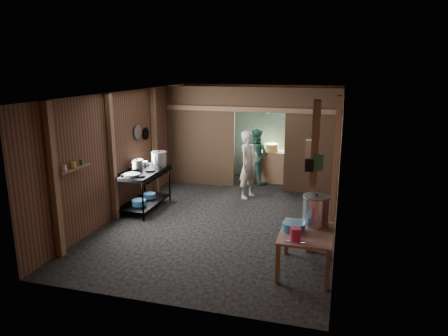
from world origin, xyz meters
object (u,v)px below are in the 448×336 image
(pink_bucket, at_px, (295,234))
(yellow_tub, at_px, (271,147))
(stove_pot_large, at_px, (159,159))
(gas_range, at_px, (144,190))
(prep_table, at_px, (306,251))
(cook, at_px, (249,165))
(stock_pot, at_px, (316,211))

(pink_bucket, distance_m, yellow_tub, 5.47)
(stove_pot_large, bearing_deg, pink_bucket, -39.26)
(gas_range, xyz_separation_m, prep_table, (3.71, -1.92, -0.12))
(cook, bearing_deg, gas_range, 146.74)
(prep_table, xyz_separation_m, stock_pot, (0.11, 0.34, 0.56))
(stock_pot, bearing_deg, stove_pot_large, 150.32)
(gas_range, distance_m, yellow_tub, 3.86)
(cook, bearing_deg, stock_pot, -128.80)
(gas_range, height_order, yellow_tub, yellow_tub)
(gas_range, bearing_deg, stove_pot_large, 71.14)
(yellow_tub, bearing_deg, prep_table, -74.42)
(prep_table, height_order, stove_pot_large, stove_pot_large)
(stock_pot, relative_size, pink_bucket, 2.61)
(prep_table, distance_m, pink_bucket, 0.57)
(stove_pot_large, xyz_separation_m, stock_pot, (3.65, -2.08, -0.17))
(prep_table, distance_m, stove_pot_large, 4.35)
(stove_pot_large, xyz_separation_m, pink_bucket, (3.41, -2.79, -0.30))
(stove_pot_large, distance_m, yellow_tub, 3.33)
(pink_bucket, distance_m, cook, 4.06)
(stove_pot_large, bearing_deg, yellow_tub, 49.65)
(cook, bearing_deg, pink_bucket, -136.75)
(prep_table, bearing_deg, pink_bucket, -109.76)
(gas_range, distance_m, pink_bucket, 4.26)
(prep_table, bearing_deg, yellow_tub, 105.58)
(prep_table, xyz_separation_m, stove_pot_large, (-3.54, 2.42, 0.72))
(gas_range, bearing_deg, stock_pot, -22.50)
(prep_table, distance_m, cook, 3.81)
(prep_table, bearing_deg, gas_range, 152.60)
(cook, bearing_deg, stove_pot_large, 138.44)
(gas_range, height_order, stove_pot_large, stove_pot_large)
(prep_table, relative_size, stock_pot, 2.15)
(prep_table, xyz_separation_m, cook, (-1.67, 3.39, 0.49))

